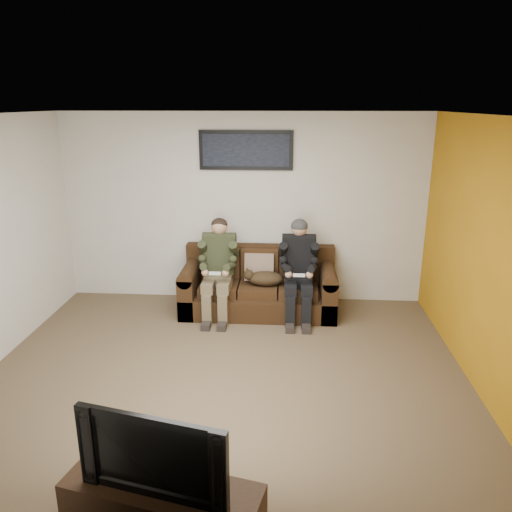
# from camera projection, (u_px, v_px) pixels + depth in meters

# --- Properties ---
(floor) EXTENTS (5.00, 5.00, 0.00)m
(floor) POSITION_uv_depth(u_px,v_px,m) (225.00, 378.00, 5.11)
(floor) COLOR brown
(floor) RESTS_ON ground
(ceiling) EXTENTS (5.00, 5.00, 0.00)m
(ceiling) POSITION_uv_depth(u_px,v_px,m) (219.00, 115.00, 4.34)
(ceiling) COLOR silver
(ceiling) RESTS_ON ground
(wall_back) EXTENTS (5.00, 0.00, 5.00)m
(wall_back) POSITION_uv_depth(u_px,v_px,m) (243.00, 209.00, 6.87)
(wall_back) COLOR beige
(wall_back) RESTS_ON ground
(wall_front) EXTENTS (5.00, 0.00, 5.00)m
(wall_front) POSITION_uv_depth(u_px,v_px,m) (166.00, 387.00, 2.58)
(wall_front) COLOR beige
(wall_front) RESTS_ON ground
(wall_right) EXTENTS (0.00, 4.50, 4.50)m
(wall_right) POSITION_uv_depth(u_px,v_px,m) (493.00, 263.00, 4.57)
(wall_right) COLOR beige
(wall_right) RESTS_ON ground
(accent_wall_right) EXTENTS (0.00, 4.50, 4.50)m
(accent_wall_right) POSITION_uv_depth(u_px,v_px,m) (492.00, 263.00, 4.57)
(accent_wall_right) COLOR #B27711
(accent_wall_right) RESTS_ON ground
(sofa) EXTENTS (2.04, 0.88, 0.83)m
(sofa) POSITION_uv_depth(u_px,v_px,m) (259.00, 287.00, 6.74)
(sofa) COLOR #311D0E
(sofa) RESTS_ON ground
(throw_pillow) EXTENTS (0.39, 0.19, 0.39)m
(throw_pillow) POSITION_uv_depth(u_px,v_px,m) (259.00, 267.00, 6.70)
(throw_pillow) COLOR #876B58
(throw_pillow) RESTS_ON sofa
(throw_blanket) EXTENTS (0.42, 0.20, 0.07)m
(throw_blanket) POSITION_uv_depth(u_px,v_px,m) (216.00, 244.00, 6.87)
(throw_blanket) COLOR #C1A78E
(throw_blanket) RESTS_ON sofa
(person_left) EXTENTS (0.51, 0.87, 1.26)m
(person_left) POSITION_uv_depth(u_px,v_px,m) (218.00, 263.00, 6.50)
(person_left) COLOR brown
(person_left) RESTS_ON sofa
(person_right) EXTENTS (0.51, 0.86, 1.27)m
(person_right) POSITION_uv_depth(u_px,v_px,m) (299.00, 264.00, 6.43)
(person_right) COLOR black
(person_right) RESTS_ON sofa
(cat) EXTENTS (0.66, 0.26, 0.24)m
(cat) POSITION_uv_depth(u_px,v_px,m) (264.00, 278.00, 6.52)
(cat) COLOR #412E19
(cat) RESTS_ON sofa
(framed_poster) EXTENTS (1.25, 0.05, 0.52)m
(framed_poster) POSITION_uv_depth(u_px,v_px,m) (246.00, 150.00, 6.60)
(framed_poster) COLOR black
(framed_poster) RESTS_ON wall_back
(tv_stand) EXTENTS (1.34, 0.69, 0.40)m
(tv_stand) POSITION_uv_depth(u_px,v_px,m) (163.00, 511.00, 3.20)
(tv_stand) COLOR #311E10
(tv_stand) RESTS_ON ground
(television) EXTENTS (0.98, 0.35, 0.56)m
(television) POSITION_uv_depth(u_px,v_px,m) (159.00, 447.00, 3.06)
(television) COLOR black
(television) RESTS_ON tv_stand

